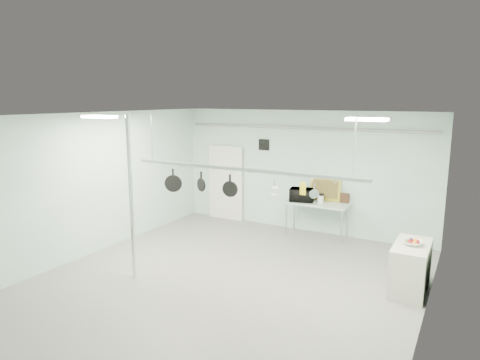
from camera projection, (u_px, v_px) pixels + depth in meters
The scene contains 25 objects.
floor at pixel (224, 284), 8.19m from camera, with size 8.00×8.00×0.00m, color gray.
ceiling at pixel (222, 116), 7.60m from camera, with size 7.00×8.00×0.02m, color silver.
back_wall at pixel (301, 171), 11.32m from camera, with size 7.00×0.02×3.20m, color silver.
right_wall at pixel (427, 231), 6.23m from camera, with size 0.02×8.00×3.20m, color silver.
door at pixel (226, 184), 12.48m from camera, with size 1.10×0.10×2.20m, color silver.
wall_vent at pixel (264, 145), 11.70m from camera, with size 0.30×0.04×0.30m, color black.
conduit_pipe at pixel (301, 128), 11.03m from camera, with size 0.07×0.07×6.60m, color gray.
chrome_pole at pixel (131, 199), 8.19m from camera, with size 0.08×0.08×3.20m, color silver.
prep_table at pixel (317, 205), 10.84m from camera, with size 1.60×0.70×0.91m.
side_cabinet at pixel (410, 268), 7.81m from camera, with size 0.60×1.20×0.90m, color beige.
pot_rack at pixel (240, 168), 7.94m from camera, with size 4.80×0.06×1.00m.
light_panel_left at pixel (99, 117), 7.97m from camera, with size 0.65×0.30×0.05m, color white.
light_panel_right at pixel (367, 119), 6.97m from camera, with size 0.65×0.30×0.05m, color white.
microwave at pixel (302, 195), 10.92m from camera, with size 0.60×0.41×0.33m, color black.
coffee_canister at pixel (320, 199), 10.75m from camera, with size 0.16×0.16×0.20m, color white.
painting_large at pixel (325, 189), 10.98m from camera, with size 0.78×0.05×0.58m, color gold.
painting_small at pixel (343, 198), 10.78m from camera, with size 0.30×0.04×0.25m, color #362013.
fruit_bowl at pixel (413, 243), 7.69m from camera, with size 0.34×0.34×0.08m, color silver.
skillet_left at pixel (173, 180), 8.76m from camera, with size 0.35×0.06×0.49m, color black, non-canonical shape.
skillet_mid at pixel (201, 181), 8.42m from camera, with size 0.27×0.06×0.37m, color black, non-canonical shape.
skillet_right at pixel (230, 185), 8.11m from camera, with size 0.31×0.06×0.43m, color black, non-canonical shape.
whisk at pixel (274, 188), 7.66m from camera, with size 0.17×0.17×0.34m, color #ABABAF, non-canonical shape.
grater at pixel (303, 188), 7.40m from camera, with size 0.10×0.02×0.24m, color yellow, non-canonical shape.
saucepan at pixel (314, 190), 7.30m from camera, with size 0.15×0.09×0.27m, color silver, non-canonical shape.
fruit_cluster at pixel (413, 241), 7.68m from camera, with size 0.24×0.24×0.09m, color maroon, non-canonical shape.
Camera 1 is at (4.01, -6.55, 3.50)m, focal length 32.00 mm.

